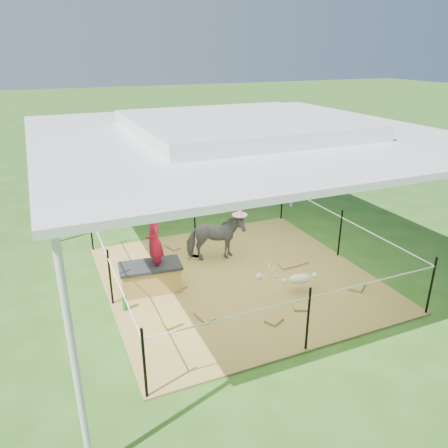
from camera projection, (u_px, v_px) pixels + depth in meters
name	position (u px, v px, depth m)	size (l,w,h in m)	color
ground	(237.00, 278.00, 8.00)	(90.00, 90.00, 0.00)	#2D5919
hay_patch	(237.00, 277.00, 7.99)	(4.60, 4.60, 0.03)	brown
canopy_tent	(239.00, 130.00, 7.00)	(6.30, 6.30, 2.90)	silver
rope_fence	(237.00, 246.00, 7.76)	(4.54, 4.54, 1.00)	black
straw_bale	(151.00, 279.00, 7.48)	(0.97, 0.49, 0.43)	#B68F42
dark_cloth	(150.00, 266.00, 7.39)	(1.04, 0.54, 0.05)	black
woman	(154.00, 235.00, 7.22)	(0.43, 0.28, 1.17)	#AB1029
green_bottle	(125.00, 303.00, 6.92)	(0.08, 0.08, 0.27)	#1C7E21
pony	(215.00, 238.00, 8.47)	(0.50, 1.11, 0.93)	#4D4D52
pink_hat	(215.00, 212.00, 8.27)	(0.29, 0.29, 0.13)	#FF93C8
foal	(300.00, 277.00, 7.40)	(1.00, 0.55, 0.55)	beige
trash_barrel	(253.00, 164.00, 14.07)	(0.58, 0.58, 0.89)	#1639A8
picnic_table_near	(172.00, 159.00, 15.22)	(1.63, 1.18, 0.68)	brown
picnic_table_far	(258.00, 146.00, 17.24)	(1.63, 1.18, 0.68)	brown
distant_person	(216.00, 151.00, 15.54)	(0.52, 0.40, 1.06)	blue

